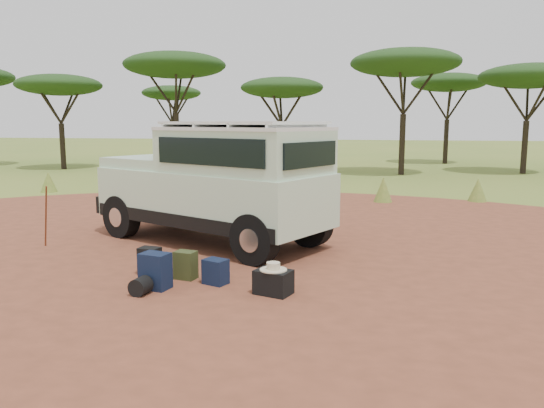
% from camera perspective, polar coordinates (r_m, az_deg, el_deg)
% --- Properties ---
extents(ground, '(140.00, 140.00, 0.00)m').
position_cam_1_polar(ground, '(9.52, -5.95, -6.69)').
color(ground, '#5B782B').
rests_on(ground, ground).
extents(dirt_clearing, '(23.00, 23.00, 0.01)m').
position_cam_1_polar(dirt_clearing, '(9.52, -5.95, -6.67)').
color(dirt_clearing, brown).
rests_on(dirt_clearing, ground).
extents(grass_fringe, '(36.60, 1.60, 0.90)m').
position_cam_1_polar(grass_fringe, '(17.76, 2.51, 1.89)').
color(grass_fringe, '#5B782B').
rests_on(grass_fringe, ground).
extents(acacia_treeline, '(46.70, 13.20, 6.26)m').
position_cam_1_polar(acacia_treeline, '(28.75, 7.22, 13.38)').
color(acacia_treeline, black).
rests_on(acacia_treeline, ground).
extents(safari_vehicle, '(5.56, 4.15, 2.55)m').
position_cam_1_polar(safari_vehicle, '(11.14, -5.87, 2.02)').
color(safari_vehicle, '#B9D8B8').
rests_on(safari_vehicle, ground).
extents(walking_staff, '(0.36, 0.35, 1.30)m').
position_cam_1_polar(walking_staff, '(11.62, -23.15, -1.27)').
color(walking_staff, maroon).
rests_on(walking_staff, ground).
extents(backpack_black, '(0.37, 0.29, 0.46)m').
position_cam_1_polar(backpack_black, '(9.16, -13.01, -6.00)').
color(backpack_black, black).
rests_on(backpack_black, ground).
extents(backpack_navy, '(0.49, 0.39, 0.56)m').
position_cam_1_polar(backpack_navy, '(8.35, -12.45, -7.06)').
color(backpack_navy, '#121C3A').
rests_on(backpack_navy, ground).
extents(backpack_olive, '(0.38, 0.30, 0.47)m').
position_cam_1_polar(backpack_olive, '(8.78, -9.27, -6.52)').
color(backpack_olive, '#333A1B').
rests_on(backpack_olive, ground).
extents(duffel_navy, '(0.43, 0.38, 0.40)m').
position_cam_1_polar(duffel_navy, '(8.46, -6.09, -7.26)').
color(duffel_navy, '#121C3A').
rests_on(duffel_navy, ground).
extents(hard_case, '(0.61, 0.51, 0.37)m').
position_cam_1_polar(hard_case, '(7.94, 0.15, -8.41)').
color(hard_case, black).
rests_on(hard_case, ground).
extents(stuff_sack, '(0.31, 0.31, 0.27)m').
position_cam_1_polar(stuff_sack, '(8.15, -13.94, -8.59)').
color(stuff_sack, black).
rests_on(stuff_sack, ground).
extents(safari_hat, '(0.41, 0.41, 0.12)m').
position_cam_1_polar(safari_hat, '(7.88, 0.15, -6.83)').
color(safari_hat, beige).
rests_on(safari_hat, hard_case).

